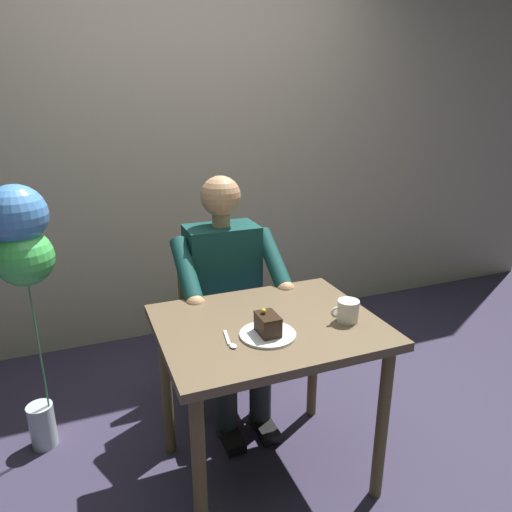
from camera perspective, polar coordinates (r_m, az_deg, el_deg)
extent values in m
plane|color=#342D45|center=(2.31, 1.35, -24.79)|extent=(14.00, 14.00, 0.00)
cube|color=#B4A78F|center=(3.15, -9.89, 16.88)|extent=(6.40, 0.12, 3.00)
cube|color=brown|center=(1.88, 1.52, -8.62)|extent=(0.87, 0.70, 0.04)
cylinder|color=brown|center=(2.03, 15.22, -19.12)|extent=(0.05, 0.05, 0.72)
cylinder|color=brown|center=(1.77, -6.95, -25.20)|extent=(0.05, 0.05, 0.72)
cylinder|color=brown|center=(2.43, 7.07, -11.73)|extent=(0.05, 0.05, 0.72)
cylinder|color=brown|center=(2.22, -10.94, -15.25)|extent=(0.05, 0.05, 0.72)
cube|color=brown|center=(2.54, -4.10, -8.64)|extent=(0.42, 0.42, 0.04)
cube|color=brown|center=(2.61, -5.50, -2.04)|extent=(0.38, 0.04, 0.45)
cylinder|color=brown|center=(2.55, 1.24, -13.90)|extent=(0.04, 0.04, 0.42)
cylinder|color=brown|center=(2.46, -6.81, -15.48)|extent=(0.04, 0.04, 0.42)
cylinder|color=brown|center=(2.84, -1.61, -10.26)|extent=(0.04, 0.04, 0.42)
cylinder|color=brown|center=(2.76, -8.80, -11.48)|extent=(0.04, 0.04, 0.42)
cube|color=#113E3B|center=(2.40, -4.12, -2.61)|extent=(0.36, 0.22, 0.55)
sphere|color=tan|center=(2.28, -4.37, 7.32)|extent=(0.20, 0.20, 0.20)
cylinder|color=tan|center=(2.31, -4.30, 4.42)|extent=(0.09, 0.09, 0.06)
cylinder|color=#113E3B|center=(2.31, 2.07, -0.28)|extent=(0.08, 0.33, 0.26)
sphere|color=tan|center=(2.21, 3.70, -4.22)|extent=(0.09, 0.09, 0.09)
cylinder|color=#113E3B|center=(2.18, -8.59, -1.66)|extent=(0.08, 0.33, 0.26)
sphere|color=tan|center=(2.08, -7.41, -5.93)|extent=(0.09, 0.09, 0.09)
cylinder|color=#292F30|center=(2.45, -1.06, -9.70)|extent=(0.13, 0.38, 0.14)
cylinder|color=#292F30|center=(2.40, -5.15, -10.42)|extent=(0.13, 0.38, 0.14)
cylinder|color=#292F30|center=(2.42, 0.53, -16.19)|extent=(0.11, 0.11, 0.40)
cube|color=black|center=(2.48, 1.07, -20.25)|extent=(0.09, 0.22, 0.05)
cylinder|color=#292F30|center=(2.37, -3.69, -17.07)|extent=(0.11, 0.11, 0.40)
cube|color=black|center=(2.44, -3.13, -21.20)|extent=(0.09, 0.22, 0.05)
cylinder|color=silver|center=(1.77, 1.45, -9.59)|extent=(0.21, 0.21, 0.01)
cube|color=#36241A|center=(1.76, 1.46, -8.47)|extent=(0.07, 0.11, 0.07)
cube|color=black|center=(1.74, 1.47, -7.35)|extent=(0.07, 0.11, 0.01)
sphere|color=gold|center=(1.74, 0.93, -6.78)|extent=(0.02, 0.02, 0.02)
cylinder|color=white|center=(1.90, 11.21, -6.61)|extent=(0.09, 0.09, 0.09)
torus|color=white|center=(1.87, 9.78, -6.79)|extent=(0.05, 0.01, 0.05)
cylinder|color=black|center=(1.89, 11.28, -5.57)|extent=(0.08, 0.08, 0.01)
cube|color=silver|center=(1.76, -3.58, -9.95)|extent=(0.03, 0.11, 0.01)
ellipsoid|color=silver|center=(1.70, -2.83, -10.95)|extent=(0.03, 0.04, 0.01)
cylinder|color=#B2C1C6|center=(2.57, -24.71, -18.33)|extent=(0.12, 0.12, 0.22)
sphere|color=#4BCD5A|center=(2.17, -26.57, -0.17)|extent=(0.24, 0.24, 0.24)
cylinder|color=#4C9956|center=(2.33, -25.02, -10.21)|extent=(0.01, 0.01, 0.62)
sphere|color=#4C8AD8|center=(2.14, -27.33, 4.52)|extent=(0.25, 0.25, 0.25)
cylinder|color=#4C9956|center=(2.30, -25.39, -8.15)|extent=(0.01, 0.01, 0.79)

